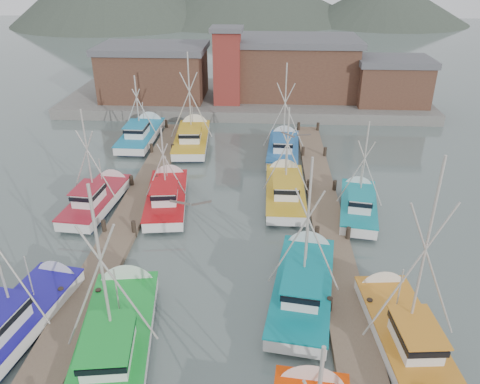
# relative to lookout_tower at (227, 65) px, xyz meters

# --- Properties ---
(ground) EXTENTS (260.00, 260.00, 0.00)m
(ground) POSITION_rel_lookout_tower_xyz_m (2.00, -33.00, -5.55)
(ground) COLOR #4E5D59
(ground) RESTS_ON ground
(dock_left) EXTENTS (2.30, 46.00, 1.50)m
(dock_left) POSITION_rel_lookout_tower_xyz_m (-5.00, -28.96, -5.34)
(dock_left) COLOR brown
(dock_left) RESTS_ON ground
(dock_right) EXTENTS (2.30, 46.00, 1.50)m
(dock_right) POSITION_rel_lookout_tower_xyz_m (9.00, -28.96, -5.34)
(dock_right) COLOR brown
(dock_right) RESTS_ON ground
(quay) EXTENTS (44.00, 16.00, 1.20)m
(quay) POSITION_rel_lookout_tower_xyz_m (2.00, 4.00, -4.95)
(quay) COLOR gray
(quay) RESTS_ON ground
(shed_left) EXTENTS (12.72, 8.48, 6.20)m
(shed_left) POSITION_rel_lookout_tower_xyz_m (-9.00, 2.00, -1.21)
(shed_left) COLOR brown
(shed_left) RESTS_ON quay
(shed_center) EXTENTS (14.84, 9.54, 6.90)m
(shed_center) POSITION_rel_lookout_tower_xyz_m (8.00, 4.00, -0.86)
(shed_center) COLOR brown
(shed_center) RESTS_ON quay
(shed_right) EXTENTS (8.48, 6.36, 5.20)m
(shed_right) POSITION_rel_lookout_tower_xyz_m (19.00, 1.00, -1.71)
(shed_right) COLOR brown
(shed_right) RESTS_ON quay
(lookout_tower) EXTENTS (3.60, 3.60, 8.50)m
(lookout_tower) POSITION_rel_lookout_tower_xyz_m (0.00, 0.00, 0.00)
(lookout_tower) COLOR maroon
(lookout_tower) RESTS_ON quay
(distant_hills) EXTENTS (175.00, 140.00, 42.00)m
(distant_hills) POSITION_rel_lookout_tower_xyz_m (-10.76, 89.59, -5.55)
(distant_hills) COLOR #3C473B
(distant_hills) RESTS_ON ground
(boat_4) EXTENTS (4.52, 10.59, 9.97)m
(boat_4) POSITION_rel_lookout_tower_xyz_m (-2.28, -37.60, -4.87)
(boat_4) COLOR black
(boat_4) RESTS_ON ground
(boat_5) EXTENTS (4.31, 9.88, 9.29)m
(boat_5) POSITION_rel_lookout_tower_xyz_m (6.82, -33.13, -4.87)
(boat_5) COLOR black
(boat_5) RESTS_ON ground
(boat_6) EXTENTS (4.07, 9.03, 9.91)m
(boat_6) POSITION_rel_lookout_tower_xyz_m (-7.38, -36.45, -4.86)
(boat_6) COLOR black
(boat_6) RESTS_ON ground
(boat_7) EXTENTS (4.24, 8.97, 10.73)m
(boat_7) POSITION_rel_lookout_tower_xyz_m (11.27, -36.48, -4.86)
(boat_7) COLOR black
(boat_7) RESTS_ON ground
(boat_8) EXTENTS (3.82, 9.17, 6.98)m
(boat_8) POSITION_rel_lookout_tower_xyz_m (-2.72, -23.17, -4.88)
(boat_8) COLOR black
(boat_8) RESTS_ON ground
(boat_9) EXTENTS (3.35, 9.13, 8.17)m
(boat_9) POSITION_rel_lookout_tower_xyz_m (6.13, -21.74, -4.87)
(boat_9) COLOR black
(boat_9) RESTS_ON ground
(boat_10) EXTENTS (3.40, 8.50, 8.31)m
(boat_10) POSITION_rel_lookout_tower_xyz_m (-7.71, -23.89, -4.87)
(boat_10) COLOR black
(boat_10) RESTS_ON ground
(boat_11) EXTENTS (3.61, 8.15, 7.71)m
(boat_11) POSITION_rel_lookout_tower_xyz_m (11.36, -23.77, -4.87)
(boat_11) COLOR black
(boat_11) RESTS_ON ground
(boat_12) EXTENTS (4.02, 9.97, 9.96)m
(boat_12) POSITION_rel_lookout_tower_xyz_m (-2.67, -10.69, -4.87)
(boat_12) COLOR black
(boat_12) RESTS_ON ground
(boat_13) EXTENTS (3.73, 8.91, 9.36)m
(boat_13) POSITION_rel_lookout_tower_xyz_m (6.25, -12.92, -4.87)
(boat_13) COLOR black
(boat_13) RESTS_ON ground
(boat_14) EXTENTS (3.25, 9.52, 7.53)m
(boat_14) POSITION_rel_lookout_tower_xyz_m (-7.88, -9.82, -4.87)
(boat_14) COLOR black
(boat_14) RESTS_ON ground
(gull_near) EXTENTS (1.55, 0.62, 0.24)m
(gull_near) POSITION_rel_lookout_tower_xyz_m (1.82, -39.00, 3.07)
(gull_near) COLOR slate
(gull_near) RESTS_ON ground
(gull_far) EXTENTS (1.53, 0.66, 0.24)m
(gull_far) POSITION_rel_lookout_tower_xyz_m (6.06, -31.29, 3.01)
(gull_far) COLOR slate
(gull_far) RESTS_ON ground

